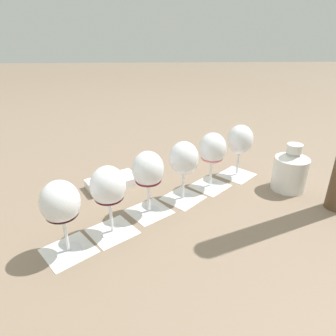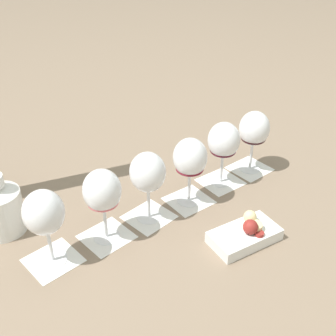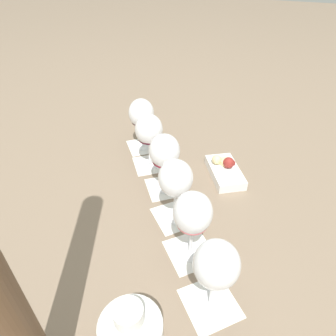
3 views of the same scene
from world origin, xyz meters
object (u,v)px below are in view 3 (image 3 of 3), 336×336
object	(u,v)px
snack_dish	(225,170)
wine_glass_1	(193,215)
wine_glass_3	(165,153)
wine_glass_0	(216,267)
wine_glass_4	(149,132)
ceramic_vase	(132,336)
wine_glass_2	(176,181)
wine_glass_5	(141,115)

from	to	relation	value
snack_dish	wine_glass_1	bearing A→B (deg)	88.19
wine_glass_1	wine_glass_3	bearing A→B (deg)	-54.05
wine_glass_0	wine_glass_4	distance (m)	0.50
wine_glass_4	ceramic_vase	distance (m)	0.58
wine_glass_3	ceramic_vase	xyz separation A→B (m)	(-0.12, 0.44, -0.06)
wine_glass_2	wine_glass_3	distance (m)	0.12
wine_glass_2	ceramic_vase	bearing A→B (deg)	97.95
wine_glass_1	wine_glass_4	xyz separation A→B (m)	(0.23, -0.29, 0.00)
wine_glass_1	ceramic_vase	bearing A→B (deg)	83.96
wine_glass_4	ceramic_vase	bearing A→B (deg)	110.95
ceramic_vase	snack_dish	bearing A→B (deg)	-93.65
wine_glass_1	ceramic_vase	distance (m)	0.25
wine_glass_3	wine_glass_4	world-z (taller)	same
wine_glass_1	wine_glass_4	distance (m)	0.37
snack_dish	wine_glass_4	bearing A→B (deg)	7.55
wine_glass_2	wine_glass_4	world-z (taller)	same
wine_glass_2	ceramic_vase	xyz separation A→B (m)	(-0.05, 0.34, -0.06)
wine_glass_0	wine_glass_4	xyz separation A→B (m)	(0.31, -0.40, 0.00)
wine_glass_1	wine_glass_3	world-z (taller)	same
wine_glass_0	ceramic_vase	distance (m)	0.18
wine_glass_1	ceramic_vase	world-z (taller)	wine_glass_1
wine_glass_0	wine_glass_1	bearing A→B (deg)	-54.20
wine_glass_3	wine_glass_4	size ratio (longest dim) A/B	1.00
ceramic_vase	wine_glass_2	bearing A→B (deg)	-82.05
wine_glass_3	ceramic_vase	world-z (taller)	wine_glass_3
snack_dish	wine_glass_0	bearing A→B (deg)	98.91
wine_glass_4	snack_dish	size ratio (longest dim) A/B	0.99
wine_glass_1	wine_glass_5	bearing A→B (deg)	-51.82
wine_glass_0	wine_glass_4	bearing A→B (deg)	-52.13
wine_glass_3	wine_glass_1	bearing A→B (deg)	125.95
wine_glass_1	ceramic_vase	size ratio (longest dim) A/B	1.19
wine_glass_0	snack_dish	distance (m)	0.45
wine_glass_4	ceramic_vase	world-z (taller)	wine_glass_4
wine_glass_2	wine_glass_3	xyz separation A→B (m)	(0.07, -0.10, 0.00)
wine_glass_2	wine_glass_1	bearing A→B (deg)	127.61
wine_glass_5	wine_glass_1	bearing A→B (deg)	128.18
wine_glass_5	snack_dish	distance (m)	0.33
wine_glass_4	wine_glass_5	world-z (taller)	same
wine_glass_3	snack_dish	bearing A→B (deg)	-140.92
wine_glass_4	wine_glass_1	bearing A→B (deg)	128.61
wine_glass_0	wine_glass_1	world-z (taller)	same
wine_glass_1	wine_glass_5	size ratio (longest dim) A/B	1.00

